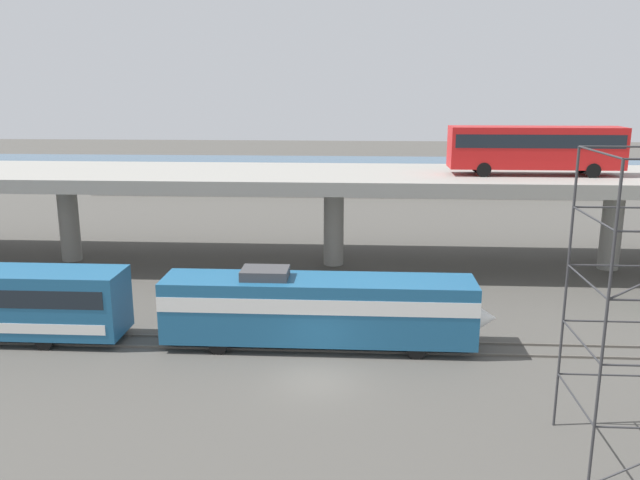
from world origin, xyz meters
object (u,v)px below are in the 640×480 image
(parked_car_2, at_px, (507,178))
(parked_car_5, at_px, (202,177))
(train_locomotive, at_px, (334,307))
(parked_car_1, at_px, (164,173))
(parked_car_3, at_px, (345,172))
(parked_car_4, at_px, (290,175))
(parked_car_0, at_px, (353,177))
(transit_bus_on_overpass, at_px, (535,146))

(parked_car_2, relative_size, parked_car_5, 0.91)
(train_locomotive, xyz_separation_m, parked_car_1, (-24.19, 51.58, -0.18))
(parked_car_1, xyz_separation_m, parked_car_3, (23.57, 2.19, 0.00))
(parked_car_2, bearing_deg, parked_car_1, -2.62)
(train_locomotive, relative_size, parked_car_4, 4.05)
(parked_car_2, height_order, parked_car_3, same)
(train_locomotive, bearing_deg, parked_car_0, 89.43)
(parked_car_2, bearing_deg, parked_car_5, 1.83)
(parked_car_4, distance_m, parked_car_5, 11.13)
(parked_car_3, xyz_separation_m, parked_car_4, (-7.04, -2.77, -0.00))
(transit_bus_on_overpass, xyz_separation_m, parked_car_5, (-32.05, 33.22, -7.11))
(parked_car_1, relative_size, parked_car_2, 1.06)
(parked_car_0, distance_m, parked_car_3, 4.43)
(train_locomotive, height_order, parked_car_2, train_locomotive)
(parked_car_1, xyz_separation_m, parked_car_5, (5.71, -3.22, 0.00))
(parked_car_0, relative_size, parked_car_3, 1.03)
(train_locomotive, bearing_deg, transit_bus_on_overpass, 48.13)
(parked_car_2, bearing_deg, transit_bus_on_overpass, 80.14)
(parked_car_5, bearing_deg, train_locomotive, -69.10)
(transit_bus_on_overpass, bearing_deg, train_locomotive, 48.13)
(parked_car_1, height_order, parked_car_5, same)
(parked_car_0, bearing_deg, parked_car_2, 0.30)
(transit_bus_on_overpass, distance_m, parked_car_1, 52.95)
(parked_car_1, bearing_deg, train_locomotive, 115.12)
(train_locomotive, relative_size, parked_car_1, 3.87)
(parked_car_3, bearing_deg, parked_car_2, -11.73)
(transit_bus_on_overpass, relative_size, parked_car_2, 2.88)
(parked_car_4, xyz_separation_m, parked_car_5, (-10.82, -2.64, 0.00))
(parked_car_2, bearing_deg, parked_car_0, 0.30)
(parked_car_0, bearing_deg, parked_car_3, 104.42)
(parked_car_0, relative_size, parked_car_1, 1.05)
(train_locomotive, relative_size, transit_bus_on_overpass, 1.43)
(train_locomotive, bearing_deg, parked_car_4, 98.54)
(transit_bus_on_overpass, distance_m, parked_car_2, 35.67)
(transit_bus_on_overpass, bearing_deg, parked_car_3, -69.83)
(transit_bus_on_overpass, height_order, parked_car_3, transit_bus_on_overpass)
(train_locomotive, height_order, parked_car_5, train_locomotive)
(parked_car_2, bearing_deg, parked_car_4, -2.99)
(parked_car_0, relative_size, parked_car_4, 1.09)
(parked_car_1, relative_size, parked_car_3, 0.98)
(parked_car_4, height_order, parked_car_5, same)
(train_locomotive, relative_size, parked_car_5, 3.73)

